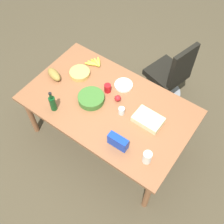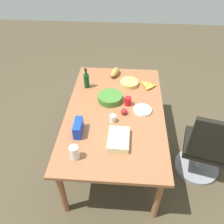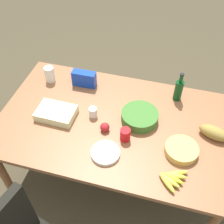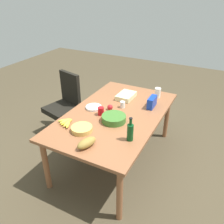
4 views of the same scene
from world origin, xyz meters
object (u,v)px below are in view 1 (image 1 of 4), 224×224
Objects in this scene: paper_cup at (122,111)px; wine_bottle at (53,103)px; apple_red at (118,98)px; bread_loaf at (54,74)px; sheet_cake at (148,120)px; conference_table at (108,108)px; paper_plate_stack at (124,85)px; chip_bowl at (80,73)px; office_chair at (169,78)px; red_solo_cup at (108,88)px; salad_bowl at (91,98)px; chip_bag_blue at (118,142)px; mayo_jar at (147,157)px; banana_bunch at (95,63)px.

wine_bottle is at bearing 31.24° from paper_cup.
apple_red is 0.86m from bread_loaf.
apple_red is 0.44m from sheet_cake.
paper_cup is (-0.20, 0.01, 0.12)m from conference_table.
chip_bowl is at bearing 17.20° from paper_plate_stack.
office_chair is 4.34× the size of bread_loaf.
red_solo_cup reaches higher than paper_cup.
office_chair is 3.38× the size of salad_bowl.
red_solo_cup is at bearing -27.72° from paper_cup.
bread_loaf reaches higher than salad_bowl.
chip_bag_blue is at bearing 77.41° from sheet_cake.
salad_bowl is (0.18, 0.41, 0.03)m from paper_plate_stack.
red_solo_cup is 0.99m from mayo_jar.
chip_bag_blue is 0.72× the size of salad_bowl.
apple_red is at bearing 107.27° from paper_plate_stack.
conference_table is 9.04× the size of banana_bunch.
red_solo_cup is at bearing -13.61° from apple_red.
red_solo_cup is (0.12, -0.15, 0.13)m from conference_table.
paper_cup is 0.31m from sheet_cake.
paper_plate_stack is at bearing 70.01° from office_chair.
mayo_jar is (-1.26, 0.76, 0.05)m from banana_bunch.
mayo_jar is 0.53× the size of wine_bottle.
paper_cup is (-0.72, 0.43, 0.02)m from banana_bunch.
mayo_jar reaches higher than red_solo_cup.
paper_plate_stack is 0.87m from bread_loaf.
bread_loaf is at bearing -10.91° from mayo_jar.
paper_cup is at bearing 166.88° from chip_bowl.
conference_table is 0.17m from apple_red.
chip_bowl is at bearing 80.99° from banana_bunch.
red_solo_cup reaches higher than sheet_cake.
chip_bowl reaches higher than paper_plate_stack.
salad_bowl is 1.22× the size of chip_bowl.
salad_bowl is (0.45, 1.16, 0.41)m from office_chair.
red_solo_cup is (0.38, 0.94, 0.42)m from office_chair.
paper_plate_stack is 1.01m from mayo_jar.
chip_bag_blue reaches higher than banana_bunch.
banana_bunch is 0.26m from chip_bowl.
sheet_cake is at bearing 174.88° from chip_bowl.
paper_cup is at bearing -31.73° from mayo_jar.
chip_bag_blue is 0.59m from apple_red.
sheet_cake is 1.08m from wine_bottle.
conference_table is 0.56m from chip_bag_blue.
apple_red is 0.62m from chip_bowl.
mayo_jar reaches higher than apple_red.
mayo_jar is 0.49× the size of salad_bowl.
chip_bowl is at bearing -16.20° from conference_table.
wine_bottle is (-0.10, 0.58, 0.08)m from chip_bowl.
mayo_jar is 0.63× the size of bread_loaf.
office_chair reaches higher than mayo_jar.
wine_bottle is at bearing 93.82° from banana_bunch.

